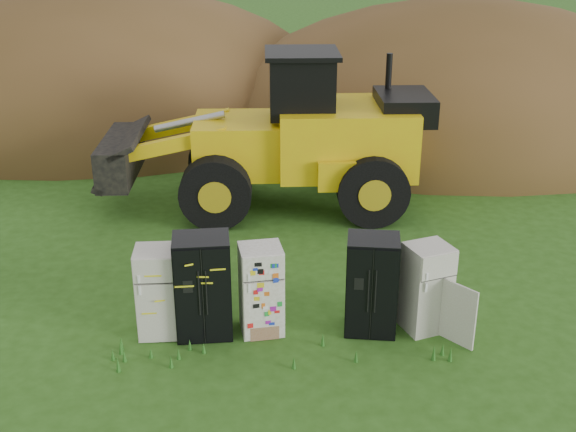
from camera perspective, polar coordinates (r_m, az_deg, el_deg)
name	(u,v)px	position (r m, az deg, el deg)	size (l,w,h in m)	color
ground	(294,330)	(13.08, 0.50, -8.99)	(120.00, 120.00, 0.00)	#2A5115
fridge_leftmost	(158,292)	(12.82, -10.24, -5.91)	(0.72, 0.69, 1.62)	silver
fridge_black_side	(203,286)	(12.64, -6.74, -5.52)	(0.97, 0.76, 1.85)	black
fridge_sticker	(261,290)	(12.68, -2.13, -5.83)	(0.73, 0.67, 1.63)	white
fridge_black_right	(372,285)	(12.75, 6.63, -5.41)	(0.89, 0.75, 1.79)	black
fridge_open_door	(426,288)	(12.98, 10.87, -5.59)	(0.73, 0.68, 1.62)	silver
wheel_loader	(261,131)	(17.82, -2.12, 6.70)	(8.07, 3.27, 3.90)	gold
dirt_mound_right	(453,132)	(25.34, 12.88, 6.45)	(16.49, 12.09, 8.82)	#4E3719
dirt_mound_left	(103,118)	(27.39, -14.45, 7.52)	(17.92, 13.44, 9.29)	#4E3719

